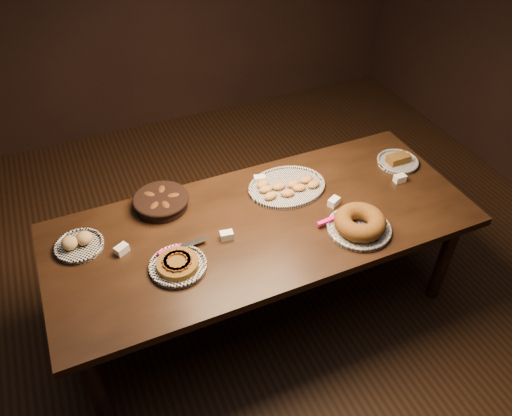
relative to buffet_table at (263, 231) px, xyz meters
name	(u,v)px	position (x,y,z in m)	size (l,w,h in m)	color
ground	(262,305)	(0.00, 0.00, -0.68)	(5.00, 5.00, 0.00)	black
buffet_table	(263,231)	(0.00, 0.00, 0.00)	(2.40, 1.00, 0.75)	black
apple_tart_plate	(178,264)	(-0.54, -0.14, 0.10)	(0.34, 0.30, 0.06)	white
madeleine_platter	(287,187)	(0.25, 0.21, 0.09)	(0.48, 0.39, 0.05)	black
bundt_cake_plate	(360,224)	(0.45, -0.27, 0.12)	(0.38, 0.36, 0.11)	black
croissant_basket	(161,201)	(-0.49, 0.35, 0.12)	(0.33, 0.33, 0.08)	black
bread_roll_plate	(78,244)	(-0.98, 0.21, 0.10)	(0.26, 0.26, 0.08)	white
loaf_plate	(398,161)	(1.02, 0.16, 0.09)	(0.27, 0.27, 0.06)	black
tent_cards	(273,207)	(0.09, 0.07, 0.10)	(1.77, 0.43, 0.04)	white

